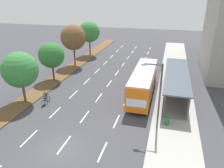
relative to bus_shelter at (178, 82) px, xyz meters
name	(u,v)px	position (x,y,z in m)	size (l,w,h in m)	color
ground_plane	(61,149)	(-9.53, -13.43, -1.86)	(140.00, 140.00, 0.00)	#424247
median_strip	(72,68)	(-17.83, 6.57, -1.80)	(2.60, 52.00, 0.12)	brown
sidewalk_right	(175,77)	(-0.28, 6.57, -1.79)	(4.50, 52.00, 0.15)	#ADAAA3
lane_divider_left	(92,76)	(-13.03, 3.96, -1.86)	(0.14, 45.78, 0.01)	white
lane_divider_center	(113,78)	(-9.53, 3.96, -1.86)	(0.14, 45.78, 0.01)	white
lane_divider_right	(136,80)	(-6.03, 3.96, -1.86)	(0.14, 45.78, 0.01)	white
bus_shelter	(178,82)	(0.00, 0.00, 0.00)	(2.90, 13.52, 2.86)	gray
bus	(143,80)	(-4.28, -1.08, 0.20)	(2.54, 11.29, 3.37)	orange
cyclist	(45,98)	(-15.05, -6.52, -1.07)	(0.46, 1.82, 1.71)	black
median_tree_second	(20,70)	(-17.68, -6.79, 2.27)	(4.11, 4.11, 6.08)	brown
median_tree_third	(51,55)	(-17.98, 0.67, 2.01)	(3.75, 3.75, 5.64)	brown
median_tree_fourth	(73,38)	(-17.85, 8.14, 3.24)	(4.38, 4.38, 7.19)	brown
median_tree_fifth	(89,32)	(-17.70, 15.60, 3.07)	(4.27, 4.27, 6.96)	brown
streetlight	(158,93)	(-2.11, -8.40, 2.02)	(1.91, 0.24, 6.50)	#4C4C51
trash_bin	(167,121)	(-1.08, -7.52, -1.29)	(0.52, 0.52, 0.85)	#286B38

